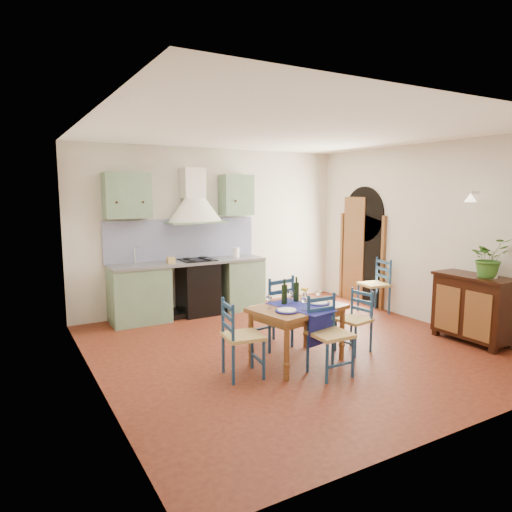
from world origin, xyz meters
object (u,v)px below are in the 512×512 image
Objects in this scene: dining_table at (298,313)px; chair_near at (329,334)px; sideboard at (473,306)px; potted_plant at (489,258)px.

chair_near is (0.10, -0.47, -0.15)m from dining_table.
chair_near is 2.42m from sideboard.
chair_near is 0.86× the size of sideboard.
dining_table is at bearing 101.47° from chair_near.
potted_plant reaches higher than dining_table.
dining_table reaches higher than sideboard.
sideboard is 1.98× the size of potted_plant.
dining_table is 2.69m from potted_plant.
sideboard is at bearing -2.32° from chair_near.
potted_plant is (0.01, -0.18, 0.69)m from sideboard.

